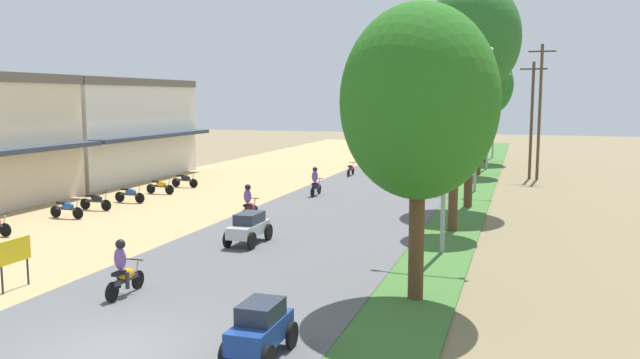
{
  "coord_description": "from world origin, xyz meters",
  "views": [
    {
      "loc": [
        8.46,
        -11.45,
        5.67
      ],
      "look_at": [
        -0.82,
        17.71,
        1.72
      ],
      "focal_mm": 35.91,
      "sensor_mm": 36.0,
      "label": 1
    }
  ],
  "objects_px": {
    "streetlamp_far": "(488,113)",
    "car_hatchback_blue": "(260,328)",
    "motorbike_ahead_fourth": "(351,169)",
    "streetlamp_farthest": "(494,107)",
    "utility_pole_far": "(532,118)",
    "parked_motorbike_third": "(67,208)",
    "parked_motorbike_seventh": "(185,180)",
    "median_tree_nearest": "(419,103)",
    "median_tree_third": "(473,39)",
    "motorbike_foreground_rider": "(123,269)",
    "parked_motorbike_fifth": "(130,194)",
    "utility_pole_near": "(540,110)",
    "median_tree_fourth": "(481,82)",
    "car_sedan_silver": "(249,227)",
    "motorbike_ahead_third": "(316,182)",
    "car_hatchback_charcoal": "(413,180)",
    "streetlamp_mid": "(477,117)",
    "median_tree_fifth": "(488,85)",
    "car_van_black": "(384,155)",
    "parked_motorbike_sixth": "(160,186)",
    "street_signboard": "(14,254)",
    "motorbike_ahead_second": "(249,203)",
    "parked_motorbike_fourth": "(96,200)",
    "median_tree_second": "(456,101)",
    "streetlamp_near": "(445,134)"
  },
  "relations": [
    {
      "from": "street_signboard",
      "to": "median_tree_third",
      "type": "distance_m",
      "value": 23.12
    },
    {
      "from": "parked_motorbike_seventh",
      "to": "streetlamp_mid",
      "type": "xyz_separation_m",
      "value": [
        17.41,
        3.8,
        3.95
      ]
    },
    {
      "from": "car_hatchback_charcoal",
      "to": "motorbike_ahead_second",
      "type": "height_order",
      "value": "motorbike_ahead_second"
    },
    {
      "from": "streetlamp_mid",
      "to": "car_sedan_silver",
      "type": "xyz_separation_m",
      "value": [
        -7.24,
        -16.93,
        -3.76
      ]
    },
    {
      "from": "motorbike_ahead_fourth",
      "to": "streetlamp_farthest",
      "type": "bearing_deg",
      "value": 62.77
    },
    {
      "from": "parked_motorbike_sixth",
      "to": "streetlamp_far",
      "type": "height_order",
      "value": "streetlamp_far"
    },
    {
      "from": "car_van_black",
      "to": "median_tree_second",
      "type": "bearing_deg",
      "value": -71.32
    },
    {
      "from": "street_signboard",
      "to": "streetlamp_mid",
      "type": "distance_m",
      "value": 27.1
    },
    {
      "from": "median_tree_fifth",
      "to": "utility_pole_far",
      "type": "bearing_deg",
      "value": -70.71
    },
    {
      "from": "car_van_black",
      "to": "motorbike_foreground_rider",
      "type": "height_order",
      "value": "car_van_black"
    },
    {
      "from": "car_hatchback_charcoal",
      "to": "parked_motorbike_fifth",
      "type": "bearing_deg",
      "value": -147.58
    },
    {
      "from": "parked_motorbike_fifth",
      "to": "street_signboard",
      "type": "height_order",
      "value": "street_signboard"
    },
    {
      "from": "car_hatchback_blue",
      "to": "parked_motorbike_seventh",
      "type": "bearing_deg",
      "value": 122.83
    },
    {
      "from": "median_tree_nearest",
      "to": "median_tree_third",
      "type": "distance_m",
      "value": 16.21
    },
    {
      "from": "parked_motorbike_third",
      "to": "parked_motorbike_fifth",
      "type": "xyz_separation_m",
      "value": [
        0.2,
        4.74,
        0.0
      ]
    },
    {
      "from": "parked_motorbike_fifth",
      "to": "utility_pole_near",
      "type": "relative_size",
      "value": 0.19
    },
    {
      "from": "streetlamp_far",
      "to": "car_hatchback_blue",
      "type": "distance_m",
      "value": 39.57
    },
    {
      "from": "median_tree_third",
      "to": "motorbike_ahead_third",
      "type": "relative_size",
      "value": 6.33
    },
    {
      "from": "parked_motorbike_fifth",
      "to": "car_sedan_silver",
      "type": "xyz_separation_m",
      "value": [
        10.03,
        -7.01,
        0.19
      ]
    },
    {
      "from": "median_tree_third",
      "to": "motorbike_foreground_rider",
      "type": "height_order",
      "value": "median_tree_third"
    },
    {
      "from": "motorbike_foreground_rider",
      "to": "parked_motorbike_seventh",
      "type": "bearing_deg",
      "value": 115.14
    },
    {
      "from": "parked_motorbike_fourth",
      "to": "parked_motorbike_seventh",
      "type": "bearing_deg",
      "value": 89.04
    },
    {
      "from": "car_hatchback_charcoal",
      "to": "motorbike_ahead_fourth",
      "type": "distance_m",
      "value": 8.22
    },
    {
      "from": "parked_motorbike_seventh",
      "to": "motorbike_foreground_rider",
      "type": "distance_m",
      "value": 22.31
    },
    {
      "from": "parked_motorbike_seventh",
      "to": "motorbike_ahead_fourth",
      "type": "xyz_separation_m",
      "value": [
        8.41,
        8.73,
        0.02
      ]
    },
    {
      "from": "median_tree_nearest",
      "to": "median_tree_fourth",
      "type": "height_order",
      "value": "median_tree_fourth"
    },
    {
      "from": "parked_motorbike_sixth",
      "to": "parked_motorbike_seventh",
      "type": "relative_size",
      "value": 1.0
    },
    {
      "from": "parked_motorbike_sixth",
      "to": "street_signboard",
      "type": "bearing_deg",
      "value": -71.28
    },
    {
      "from": "motorbike_foreground_rider",
      "to": "parked_motorbike_third",
      "type": "bearing_deg",
      "value": 135.54
    },
    {
      "from": "parked_motorbike_sixth",
      "to": "car_van_black",
      "type": "xyz_separation_m",
      "value": [
        9.47,
        18.0,
        0.47
      ]
    },
    {
      "from": "motorbike_ahead_third",
      "to": "streetlamp_farthest",
      "type": "bearing_deg",
      "value": 72.53
    },
    {
      "from": "parked_motorbike_seventh",
      "to": "motorbike_foreground_rider",
      "type": "bearing_deg",
      "value": -64.86
    },
    {
      "from": "parked_motorbike_seventh",
      "to": "motorbike_ahead_fourth",
      "type": "distance_m",
      "value": 12.13
    },
    {
      "from": "motorbike_foreground_rider",
      "to": "median_tree_nearest",
      "type": "bearing_deg",
      "value": 16.71
    },
    {
      "from": "median_tree_fourth",
      "to": "car_sedan_silver",
      "type": "distance_m",
      "value": 27.08
    },
    {
      "from": "motorbike_ahead_third",
      "to": "car_hatchback_charcoal",
      "type": "bearing_deg",
      "value": 34.86
    },
    {
      "from": "median_tree_fifth",
      "to": "car_sedan_silver",
      "type": "distance_m",
      "value": 35.97
    },
    {
      "from": "parked_motorbike_fourth",
      "to": "utility_pole_far",
      "type": "xyz_separation_m",
      "value": [
        20.73,
        20.1,
        3.68
      ]
    },
    {
      "from": "median_tree_fourth",
      "to": "streetlamp_farthest",
      "type": "xyz_separation_m",
      "value": [
        0.4,
        13.84,
        -1.93
      ]
    },
    {
      "from": "parked_motorbike_seventh",
      "to": "median_tree_third",
      "type": "relative_size",
      "value": 0.16
    },
    {
      "from": "median_tree_nearest",
      "to": "streetlamp_near",
      "type": "bearing_deg",
      "value": 89.39
    },
    {
      "from": "utility_pole_far",
      "to": "parked_motorbike_third",
      "type": "bearing_deg",
      "value": -132.7
    },
    {
      "from": "utility_pole_near",
      "to": "car_hatchback_blue",
      "type": "distance_m",
      "value": 35.08
    },
    {
      "from": "motorbike_foreground_rider",
      "to": "utility_pole_near",
      "type": "bearing_deg",
      "value": 69.75
    },
    {
      "from": "parked_motorbike_seventh",
      "to": "median_tree_nearest",
      "type": "bearing_deg",
      "value": -45.77
    },
    {
      "from": "car_sedan_silver",
      "to": "street_signboard",
      "type": "bearing_deg",
      "value": -119.3
    },
    {
      "from": "parked_motorbike_third",
      "to": "parked_motorbike_seventh",
      "type": "bearing_deg",
      "value": 89.76
    },
    {
      "from": "median_tree_fourth",
      "to": "median_tree_fifth",
      "type": "xyz_separation_m",
      "value": [
        0.01,
        9.29,
        -0.04
      ]
    },
    {
      "from": "utility_pole_far",
      "to": "car_sedan_silver",
      "type": "relative_size",
      "value": 3.58
    },
    {
      "from": "parked_motorbike_third",
      "to": "car_van_black",
      "type": "bearing_deg",
      "value": 69.83
    }
  ]
}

